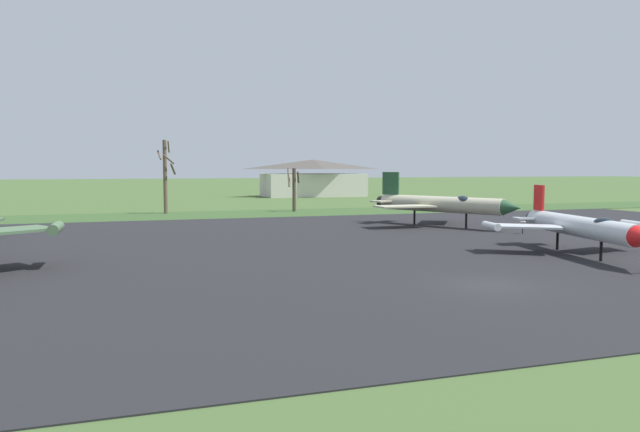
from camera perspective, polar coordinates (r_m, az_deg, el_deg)
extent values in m
plane|color=#425B2D|center=(29.75, 15.77, -6.42)|extent=(600.00, 600.00, 0.00)
cube|color=black|center=(43.33, 4.17, -2.81)|extent=(91.33, 51.82, 0.05)
cube|color=#345127|center=(73.68, -5.36, 0.23)|extent=(151.33, 12.00, 0.06)
cylinder|color=#B7B293|center=(58.06, 11.25, 1.10)|extent=(7.35, 12.24, 1.50)
cone|color=#234C2D|center=(54.45, 17.72, 0.75)|extent=(1.96, 2.05, 1.38)
cylinder|color=black|center=(62.02, 5.96, 1.38)|extent=(1.31, 1.22, 1.05)
ellipsoid|color=#19232D|center=(56.75, 13.34, 1.40)|extent=(1.01, 1.91, 0.95)
cube|color=#B7B293|center=(56.16, 8.03, 0.91)|extent=(5.32, 2.67, 0.14)
cube|color=#B7B293|center=(61.77, 11.75, 1.19)|extent=(5.16, 5.85, 0.14)
cube|color=#234C2D|center=(61.33, 6.71, 3.10)|extent=(1.08, 1.85, 2.27)
cube|color=#B7B293|center=(60.30, 5.89, 1.40)|extent=(2.59, 2.25, 0.14)
cube|color=#B7B293|center=(62.51, 7.48, 1.49)|extent=(2.59, 2.25, 0.14)
cylinder|color=black|center=(56.67, 13.66, -0.50)|extent=(0.20, 0.20, 1.40)
cylinder|color=black|center=(59.77, 8.93, -0.17)|extent=(0.20, 0.20, 1.40)
cylinder|color=black|center=(53.55, 18.62, -1.25)|extent=(0.08, 0.08, 0.74)
cube|color=white|center=(53.50, 18.64, -0.67)|extent=(0.66, 0.37, 0.34)
cube|color=#4C6B47|center=(36.24, -27.96, -1.27)|extent=(5.84, 5.09, 0.15)
cylinder|color=#4C6B47|center=(36.69, -23.73, -1.06)|extent=(0.69, 2.64, 0.61)
cylinder|color=silver|center=(41.49, 23.26, -0.91)|extent=(3.49, 11.46, 1.32)
cylinder|color=black|center=(46.71, 19.56, -0.23)|extent=(1.04, 0.89, 0.92)
ellipsoid|color=#19232D|center=(39.11, 25.33, -0.75)|extent=(0.90, 1.70, 0.85)
cube|color=silver|center=(41.41, 18.89, -0.93)|extent=(4.85, 4.29, 0.12)
cube|color=silver|center=(44.18, 25.48, -0.80)|extent=(4.70, 3.10, 0.12)
cylinder|color=silver|center=(40.93, 15.89, -0.92)|extent=(0.89, 2.16, 0.49)
cylinder|color=silver|center=(45.76, 27.45, -0.70)|extent=(0.89, 2.16, 0.49)
cube|color=red|center=(45.98, 20.01, 1.65)|extent=(0.40, 1.30, 1.82)
cube|color=silver|center=(45.47, 18.90, -0.21)|extent=(1.73, 1.50, 0.12)
cube|color=silver|center=(46.40, 21.18, -0.18)|extent=(1.73, 1.50, 0.12)
cylinder|color=black|center=(39.50, 25.05, -3.08)|extent=(0.18, 0.18, 1.23)
cylinder|color=black|center=(43.79, 21.55, -2.26)|extent=(0.18, 0.18, 1.23)
cylinder|color=brown|center=(75.29, -14.44, 3.58)|extent=(0.47, 0.47, 8.95)
cylinder|color=brown|center=(75.14, -14.97, 5.59)|extent=(0.46, 1.45, 1.18)
cylinder|color=brown|center=(74.67, -14.14, 5.24)|extent=(1.51, 1.03, 1.21)
cylinder|color=brown|center=(75.28, -14.14, 6.38)|extent=(0.35, 1.09, 1.42)
cylinder|color=brown|center=(75.05, -13.75, 4.36)|extent=(0.89, 2.03, 1.46)
cylinder|color=brown|center=(76.60, -2.46, 2.47)|extent=(0.46, 0.46, 5.55)
cylinder|color=brown|center=(76.49, -3.01, 3.67)|extent=(0.44, 1.59, 2.36)
cylinder|color=brown|center=(76.55, -2.94, 3.23)|extent=(0.58, 1.44, 1.23)
cylinder|color=brown|center=(76.49, -2.08, 3.69)|extent=(0.70, 1.21, 1.52)
cube|color=beige|center=(119.06, -0.68, 2.95)|extent=(19.44, 10.69, 4.44)
pyramid|color=#4C4742|center=(119.01, -0.68, 4.91)|extent=(20.41, 11.23, 1.85)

